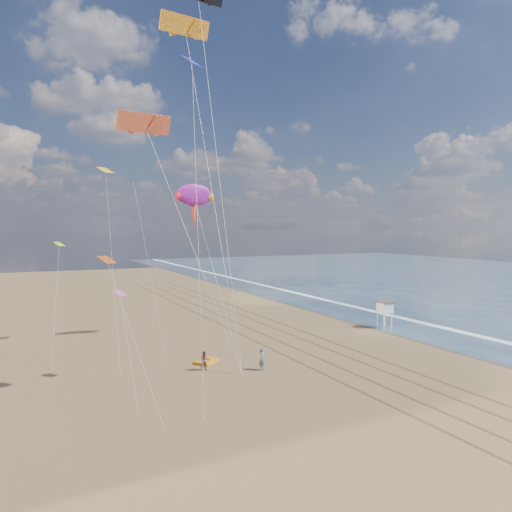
{
  "coord_description": "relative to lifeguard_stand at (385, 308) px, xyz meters",
  "views": [
    {
      "loc": [
        -24.67,
        -21.71,
        12.61
      ],
      "look_at": [
        -1.69,
        26.0,
        9.5
      ],
      "focal_mm": 35.0,
      "sensor_mm": 36.0,
      "label": 1
    }
  ],
  "objects": [
    {
      "name": "kite_flyer_a",
      "position": [
        -22.01,
        -9.88,
        -1.57
      ],
      "size": [
        0.83,
        0.81,
        1.93
      ],
      "primitive_type": "imported",
      "rotation": [
        0.0,
        0.0,
        0.73
      ],
      "color": "slate",
      "rests_on": "ground"
    },
    {
      "name": "parafoils",
      "position": [
        -27.13,
        -2.12,
        27.52
      ],
      "size": [
        10.57,
        7.54,
        13.91
      ],
      "color": "black",
      "rests_on": "ground"
    },
    {
      "name": "wet_sand",
      "position": [
        2.41,
        13.1,
        -2.54
      ],
      "size": [
        260.0,
        260.0,
        0.0
      ],
      "primitive_type": "plane",
      "color": "#42301E",
      "rests_on": "ground"
    },
    {
      "name": "small_kites",
      "position": [
        -32.13,
        -2.86,
        14.62
      ],
      "size": [
        10.6,
        19.04,
        19.08
      ],
      "color": "#CE4813",
      "rests_on": "ground"
    },
    {
      "name": "grounded_kite",
      "position": [
        -25.63,
        -5.43,
        -2.4
      ],
      "size": [
        2.81,
        2.75,
        0.27
      ],
      "primitive_type": "cube",
      "rotation": [
        0.0,
        0.0,
        0.74
      ],
      "color": "orange",
      "rests_on": "ground"
    },
    {
      "name": "foam",
      "position": [
        6.61,
        13.1,
        -2.54
      ],
      "size": [
        260.0,
        260.0,
        0.0
      ],
      "primitive_type": "plane",
      "color": "white",
      "rests_on": "ground"
    },
    {
      "name": "ground",
      "position": [
        -16.59,
        -26.9,
        -2.54
      ],
      "size": [
        260.0,
        260.0,
        0.0
      ],
      "primitive_type": "plane",
      "color": "brown",
      "rests_on": "ground"
    },
    {
      "name": "kite_flyer_b",
      "position": [
        -26.63,
        -7.84,
        -1.67
      ],
      "size": [
        0.99,
        0.85,
        1.75
      ],
      "primitive_type": "imported",
      "rotation": [
        0.0,
        0.0,
        -0.25
      ],
      "color": "brown",
      "rests_on": "ground"
    },
    {
      "name": "lifeguard_stand",
      "position": [
        0.0,
        0.0,
        0.0
      ],
      "size": [
        1.82,
        1.82,
        3.29
      ],
      "color": "white",
      "rests_on": "ground"
    },
    {
      "name": "show_kite",
      "position": [
        -22.94,
        5.49,
        13.63
      ],
      "size": [
        4.34,
        9.02,
        22.93
      ],
      "color": "#8F1796",
      "rests_on": "ground"
    },
    {
      "name": "tracks",
      "position": [
        -14.04,
        3.1,
        -2.53
      ],
      "size": [
        7.68,
        120.0,
        0.01
      ],
      "color": "brown",
      "rests_on": "ground"
    }
  ]
}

